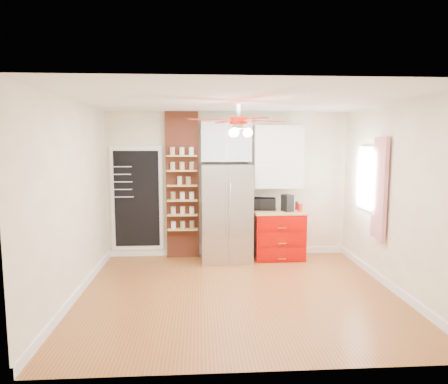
{
  "coord_description": "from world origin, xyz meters",
  "views": [
    {
      "loc": [
        -0.54,
        -5.47,
        2.12
      ],
      "look_at": [
        -0.14,
        0.9,
        1.34
      ],
      "focal_mm": 32.0,
      "sensor_mm": 36.0,
      "label": 1
    }
  ],
  "objects": [
    {
      "name": "wall_front",
      "position": [
        0.0,
        -2.0,
        1.35
      ],
      "size": [
        4.5,
        0.02,
        2.7
      ],
      "primitive_type": "cube",
      "color": "#FCF5CA",
      "rests_on": "floor"
    },
    {
      "name": "canister_left",
      "position": [
        1.27,
        1.51,
        0.97
      ],
      "size": [
        0.12,
        0.12,
        0.15
      ],
      "primitive_type": "cylinder",
      "rotation": [
        0.0,
        0.0,
        0.42
      ],
      "color": "#A42609",
      "rests_on": "red_cabinet"
    },
    {
      "name": "wall_right",
      "position": [
        2.25,
        0.0,
        1.35
      ],
      "size": [
        0.02,
        4.0,
        2.7
      ],
      "primitive_type": "cube",
      "color": "#FCF5CA",
      "rests_on": "floor"
    },
    {
      "name": "brick_pillar",
      "position": [
        -0.85,
        1.92,
        1.35
      ],
      "size": [
        0.6,
        0.16,
        2.7
      ],
      "primitive_type": "cube",
      "color": "brown",
      "rests_on": "floor"
    },
    {
      "name": "coffee_maker",
      "position": [
        1.05,
        1.58,
        1.05
      ],
      "size": [
        0.22,
        0.25,
        0.3
      ],
      "primitive_type": "cube",
      "rotation": [
        0.0,
        0.0,
        0.36
      ],
      "color": "black",
      "rests_on": "red_cabinet"
    },
    {
      "name": "pantry_jar_beans",
      "position": [
        -0.74,
        1.8,
        1.44
      ],
      "size": [
        0.12,
        0.12,
        0.13
      ],
      "primitive_type": "cylinder",
      "rotation": [
        0.0,
        0.0,
        -0.27
      ],
      "color": "#9C6F4F",
      "rests_on": "brick_pillar"
    },
    {
      "name": "curtain",
      "position": [
        2.18,
        0.35,
        1.45
      ],
      "size": [
        0.06,
        0.4,
        1.55
      ],
      "primitive_type": "cube",
      "color": "red",
      "rests_on": "wall_right"
    },
    {
      "name": "window",
      "position": [
        2.23,
        0.9,
        1.55
      ],
      "size": [
        0.04,
        0.75,
        1.05
      ],
      "primitive_type": "cube",
      "color": "white",
      "rests_on": "wall_right"
    },
    {
      "name": "wall_back",
      "position": [
        0.0,
        2.0,
        1.35
      ],
      "size": [
        4.5,
        0.02,
        2.7
      ],
      "primitive_type": "cube",
      "color": "#FCF5CA",
      "rests_on": "floor"
    },
    {
      "name": "upper_shelf_unit",
      "position": [
        0.92,
        1.85,
        1.88
      ],
      "size": [
        0.9,
        0.3,
        1.15
      ],
      "primitive_type": "cube",
      "color": "white",
      "rests_on": "wall_back"
    },
    {
      "name": "ceiling",
      "position": [
        0.0,
        0.0,
        2.7
      ],
      "size": [
        4.5,
        4.5,
        0.0
      ],
      "primitive_type": "plane",
      "color": "white",
      "rests_on": "wall_back"
    },
    {
      "name": "fridge",
      "position": [
        -0.05,
        1.63,
        0.88
      ],
      "size": [
        0.9,
        0.7,
        1.75
      ],
      "primitive_type": "cube",
      "color": "#A4A4A9",
      "rests_on": "floor"
    },
    {
      "name": "ceiling_fan",
      "position": [
        0.0,
        0.0,
        2.42
      ],
      "size": [
        1.4,
        1.4,
        0.44
      ],
      "color": "silver",
      "rests_on": "ceiling"
    },
    {
      "name": "red_cabinet",
      "position": [
        0.92,
        1.68,
        0.45
      ],
      "size": [
        0.94,
        0.64,
        0.9
      ],
      "color": "#A60500",
      "rests_on": "floor"
    },
    {
      "name": "upper_glass_cabinet",
      "position": [
        -0.05,
        1.82,
        2.15
      ],
      "size": [
        0.9,
        0.35,
        0.7
      ],
      "primitive_type": "cube",
      "color": "white",
      "rests_on": "wall_back"
    },
    {
      "name": "chalkboard",
      "position": [
        -1.7,
        1.96,
        1.1
      ],
      "size": [
        0.95,
        0.05,
        1.95
      ],
      "color": "white",
      "rests_on": "wall_back"
    },
    {
      "name": "floor",
      "position": [
        0.0,
        0.0,
        0.0
      ],
      "size": [
        4.5,
        4.5,
        0.0
      ],
      "primitive_type": "plane",
      "color": "#915924",
      "rests_on": "ground"
    },
    {
      "name": "canister_right",
      "position": [
        1.29,
        1.75,
        0.97
      ],
      "size": [
        0.12,
        0.12,
        0.14
      ],
      "primitive_type": "cylinder",
      "rotation": [
        0.0,
        0.0,
        -0.09
      ],
      "color": "#AF0921",
      "rests_on": "red_cabinet"
    },
    {
      "name": "toaster_oven",
      "position": [
        0.66,
        1.76,
        1.01
      ],
      "size": [
        0.43,
        0.32,
        0.22
      ],
      "primitive_type": "imported",
      "rotation": [
        0.0,
        0.0,
        -0.12
      ],
      "color": "black",
      "rests_on": "red_cabinet"
    },
    {
      "name": "wall_left",
      "position": [
        -2.25,
        0.0,
        1.35
      ],
      "size": [
        0.02,
        4.0,
        2.7
      ],
      "primitive_type": "cube",
      "color": "#FCF5CA",
      "rests_on": "floor"
    },
    {
      "name": "pantry_jar_oats",
      "position": [
        -0.9,
        1.77,
        1.44
      ],
      "size": [
        0.11,
        0.11,
        0.14
      ],
      "primitive_type": "cylinder",
      "rotation": [
        0.0,
        0.0,
        -0.28
      ],
      "color": "#C0BE93",
      "rests_on": "brick_pillar"
    }
  ]
}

